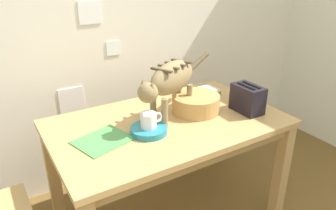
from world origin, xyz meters
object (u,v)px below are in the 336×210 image
at_px(magazine, 103,140).
at_px(book_stack, 206,92).
at_px(dining_table, 168,133).
at_px(cat, 170,80).
at_px(saucer_bowl, 149,130).
at_px(coffee_mug, 149,120).
at_px(wicker_basket, 196,103).
at_px(toaster, 247,99).

distance_m(magazine, book_stack, 0.88).
xyz_separation_m(dining_table, cat, (0.02, 0.01, 0.33)).
bearing_deg(book_stack, saucer_bowl, -155.36).
bearing_deg(dining_table, cat, 29.75).
bearing_deg(coffee_mug, wicker_basket, 14.25).
bearing_deg(coffee_mug, toaster, -6.12).
relative_size(cat, toaster, 3.29).
bearing_deg(magazine, book_stack, -1.36).
height_order(saucer_bowl, toaster, toaster).
height_order(saucer_bowl, book_stack, book_stack).
bearing_deg(wicker_basket, magazine, -175.70).
xyz_separation_m(cat, coffee_mug, (-0.19, -0.09, -0.17)).
distance_m(magazine, toaster, 0.91).
distance_m(dining_table, wicker_basket, 0.26).
relative_size(dining_table, book_stack, 7.68).
bearing_deg(cat, dining_table, 94.96).
bearing_deg(toaster, book_stack, 98.41).
height_order(cat, magazine, cat).
xyz_separation_m(book_stack, toaster, (0.05, -0.35, 0.06)).
height_order(dining_table, coffee_mug, coffee_mug).
relative_size(magazine, book_stack, 1.54).
bearing_deg(dining_table, toaster, -16.59).
height_order(cat, saucer_bowl, cat).
relative_size(dining_table, cat, 2.07).
distance_m(cat, magazine, 0.50).
bearing_deg(coffee_mug, book_stack, 24.76).
distance_m(cat, book_stack, 0.50).
relative_size(saucer_bowl, magazine, 0.75).
bearing_deg(dining_table, saucer_bowl, -155.95).
relative_size(magazine, wicker_basket, 0.92).
distance_m(cat, coffee_mug, 0.27).
xyz_separation_m(book_stack, wicker_basket, (-0.22, -0.18, 0.03)).
bearing_deg(dining_table, wicker_basket, 5.65).
xyz_separation_m(saucer_bowl, wicker_basket, (0.38, 0.10, 0.04)).
xyz_separation_m(cat, book_stack, (0.41, 0.19, -0.22)).
relative_size(dining_table, coffee_mug, 10.50).
relative_size(coffee_mug, toaster, 0.65).
bearing_deg(magazine, wicker_basket, -12.07).
distance_m(magazine, wicker_basket, 0.63).
bearing_deg(saucer_bowl, toaster, -6.09).
height_order(magazine, toaster, toaster).
relative_size(saucer_bowl, book_stack, 1.15).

